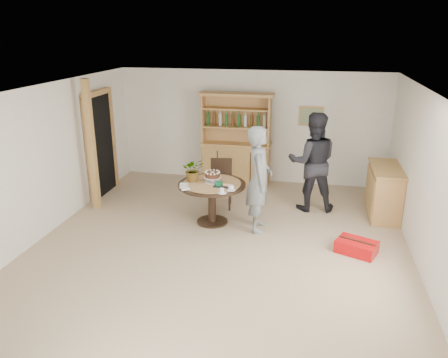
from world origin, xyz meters
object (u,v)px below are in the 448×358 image
at_px(dining_table, 212,191).
at_px(red_suitcase, 356,247).
at_px(sideboard, 384,191).
at_px(teen_boy, 259,179).
at_px(adult_person, 313,162).
at_px(hutch, 236,153).
at_px(dining_chair, 221,180).

xyz_separation_m(dining_table, red_suitcase, (2.48, -0.65, -0.50)).
bearing_deg(sideboard, teen_boy, -153.64).
xyz_separation_m(dining_table, teen_boy, (0.85, -0.10, 0.32)).
xyz_separation_m(teen_boy, adult_person, (0.87, 1.11, 0.03)).
xyz_separation_m(hutch, teen_boy, (0.82, -2.34, 0.23)).
distance_m(adult_person, red_suitcase, 2.02).
distance_m(dining_table, red_suitcase, 2.62).
height_order(sideboard, dining_table, sideboard).
distance_m(dining_table, dining_chair, 0.83).
distance_m(sideboard, red_suitcase, 1.79).
xyz_separation_m(sideboard, dining_chair, (-3.08, -0.17, 0.06)).
height_order(sideboard, teen_boy, teen_boy).
bearing_deg(sideboard, dining_chair, -176.80).
xyz_separation_m(hutch, sideboard, (3.04, -1.24, -0.22)).
relative_size(hutch, dining_table, 1.70).
relative_size(dining_chair, adult_person, 0.50).
bearing_deg(sideboard, hutch, 157.79).
relative_size(dining_table, teen_boy, 0.65).
relative_size(teen_boy, adult_person, 0.97).
bearing_deg(teen_boy, dining_chair, 35.45).
bearing_deg(red_suitcase, hutch, 153.52).
bearing_deg(dining_chair, sideboard, -5.28).
xyz_separation_m(dining_chair, teen_boy, (0.86, -0.93, 0.39)).
height_order(teen_boy, red_suitcase, teen_boy).
height_order(dining_chair, red_suitcase, dining_chair).
height_order(dining_table, red_suitcase, dining_table).
relative_size(sideboard, dining_chair, 1.33).
bearing_deg(adult_person, sideboard, 171.98).
bearing_deg(red_suitcase, dining_chair, 172.62).
bearing_deg(dining_table, red_suitcase, -14.58).
xyz_separation_m(dining_table, dining_chair, (-0.01, 0.83, -0.07)).
xyz_separation_m(sideboard, dining_table, (-3.07, -1.00, 0.13)).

